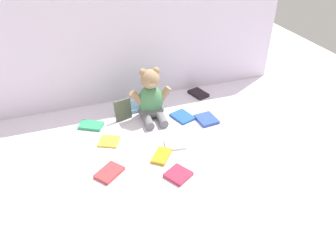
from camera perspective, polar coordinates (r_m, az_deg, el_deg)
name	(u,v)px	position (r m, az deg, el deg)	size (l,w,h in m)	color
ground_plane	(162,131)	(1.69, -1.07, -0.95)	(3.20, 3.20, 0.00)	silver
backdrop_drape	(139,46)	(1.88, -5.18, 13.71)	(1.73, 0.03, 0.62)	silver
teddy_bear	(151,99)	(1.76, -3.00, 4.69)	(0.23, 0.21, 0.28)	#4C8C59
book_case_0	(175,144)	(1.59, 1.22, -3.08)	(0.09, 0.10, 0.01)	white
book_case_1	(109,141)	(1.64, -10.27, -2.57)	(0.09, 0.10, 0.01)	yellow
book_case_2	(207,119)	(1.78, 6.76, 1.19)	(0.10, 0.11, 0.02)	#2C4BAF
book_case_3	(183,117)	(1.79, 2.56, 1.65)	(0.09, 0.12, 0.01)	#2053AD
book_case_4	(130,108)	(1.87, -6.69, 3.09)	(0.10, 0.14, 0.02)	#7AB6E1
book_case_5	(198,94)	(2.01, 5.32, 5.67)	(0.08, 0.12, 0.02)	black
book_case_6	(178,175)	(1.42, 1.81, -8.50)	(0.10, 0.10, 0.02)	#BD2B47
book_case_7	(162,156)	(1.52, -1.13, -5.24)	(0.07, 0.12, 0.01)	orange
book_case_8	(109,173)	(1.46, -10.21, -8.01)	(0.08, 0.12, 0.02)	#BC383C
book_case_9	(229,127)	(1.74, 10.61, -0.25)	(0.09, 0.11, 0.01)	white
book_case_10	(123,110)	(1.77, -7.91, 2.84)	(0.09, 0.01, 0.12)	#4C5842
book_case_11	(91,125)	(1.76, -13.30, 0.09)	(0.08, 0.12, 0.02)	#2D9560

